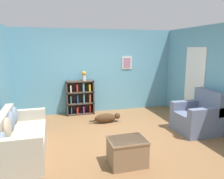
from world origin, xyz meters
name	(u,v)px	position (x,y,z in m)	size (l,w,h in m)	color
ground_plane	(117,137)	(0.00, 0.00, 0.00)	(14.00, 14.00, 0.00)	brown
wall_back	(96,71)	(0.00, 2.25, 1.30)	(5.60, 0.13, 2.60)	#609EB7
wall_right	(214,78)	(2.55, 0.02, 1.29)	(0.16, 5.00, 2.60)	#609EB7
couch	(19,139)	(-2.02, -0.31, 0.33)	(0.82, 1.79, 0.83)	#B7AD99
bookshelf	(80,98)	(-0.55, 2.06, 0.52)	(0.84, 0.28, 1.05)	#42382D
recliner_chair	(198,117)	(2.00, -0.19, 0.37)	(0.88, 0.91, 1.02)	slate
coffee_table	(127,151)	(-0.16, -1.18, 0.25)	(0.66, 0.51, 0.47)	#846647
dog	(106,118)	(0.02, 1.05, 0.13)	(0.88, 0.23, 0.26)	#472D19
vase	(84,75)	(-0.42, 2.04, 1.21)	(0.14, 0.14, 0.29)	silver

